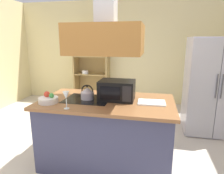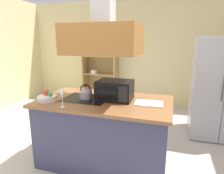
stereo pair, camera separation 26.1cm
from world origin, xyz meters
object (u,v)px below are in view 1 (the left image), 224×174
at_px(dish_cabinet, 92,71).
at_px(microwave, 117,90).
at_px(kettle, 87,93).
at_px(fruit_bowl, 48,99).
at_px(refrigerator, 212,86).
at_px(cutting_board, 152,102).
at_px(wine_glass_on_counter, 66,96).

xyz_separation_m(dish_cabinet, microwave, (1.19, -2.64, 0.17)).
xyz_separation_m(kettle, fruit_bowl, (-0.43, -0.25, -0.04)).
bearing_deg(refrigerator, fruit_bowl, -145.67).
relative_size(refrigerator, fruit_bowl, 6.99).
distance_m(cutting_board, wine_glass_on_counter, 1.06).
xyz_separation_m(cutting_board, fruit_bowl, (-1.28, -0.26, 0.04)).
bearing_deg(refrigerator, dish_cabinet, 153.15).
relative_size(kettle, wine_glass_on_counter, 0.96).
xyz_separation_m(microwave, fruit_bowl, (-0.82, -0.32, -0.09)).
bearing_deg(microwave, dish_cabinet, 114.26).
relative_size(refrigerator, cutting_board, 5.09).
relative_size(refrigerator, dish_cabinet, 0.90).
distance_m(dish_cabinet, wine_glass_on_counter, 3.21).
xyz_separation_m(cutting_board, wine_glass_on_counter, (-0.96, -0.42, 0.14)).
xyz_separation_m(microwave, wine_glass_on_counter, (-0.50, -0.48, 0.02)).
height_order(kettle, microwave, microwave).
bearing_deg(refrigerator, microwave, -139.83).
height_order(cutting_board, wine_glass_on_counter, wine_glass_on_counter).
distance_m(refrigerator, microwave, 1.98).
bearing_deg(kettle, wine_glass_on_counter, -105.32).
relative_size(cutting_board, fruit_bowl, 1.37).
distance_m(refrigerator, kettle, 2.33).
xyz_separation_m(dish_cabinet, kettle, (0.80, -2.71, 0.13)).
distance_m(wine_glass_on_counter, fruit_bowl, 0.38).
bearing_deg(cutting_board, microwave, 172.26).
xyz_separation_m(refrigerator, microwave, (-1.51, -1.28, 0.16)).
bearing_deg(dish_cabinet, cutting_board, -58.63).
xyz_separation_m(dish_cabinet, cutting_board, (1.65, -2.71, 0.05)).
height_order(dish_cabinet, wine_glass_on_counter, dish_cabinet).
xyz_separation_m(refrigerator, cutting_board, (-1.05, -1.34, 0.04)).
xyz_separation_m(kettle, wine_glass_on_counter, (-0.11, -0.41, 0.07)).
bearing_deg(dish_cabinet, refrigerator, -26.85).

